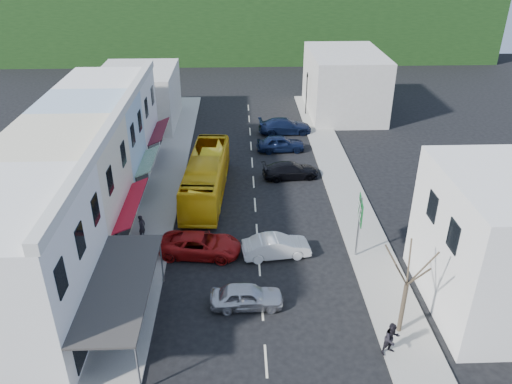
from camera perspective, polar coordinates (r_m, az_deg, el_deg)
name	(u,v)px	position (r m, az deg, el deg)	size (l,w,h in m)	color
ground	(259,266)	(32.44, 0.38, -8.42)	(120.00, 120.00, 0.00)	black
sidewalk_left	(162,194)	(41.37, -10.64, -0.18)	(3.00, 52.00, 0.15)	gray
sidewalk_right	(345,191)	(41.78, 10.14, 0.16)	(3.00, 52.00, 0.15)	gray
shopfront_row	(75,179)	(36.45, -19.98, 1.44)	(8.25, 30.00, 8.00)	silver
right_building	(510,245)	(30.58, 27.05, -5.37)	(8.00, 9.00, 8.00)	silver
distant_block_left	(139,97)	(56.59, -13.24, 10.52)	(8.00, 10.00, 6.00)	#B7B2A8
distant_block_right	(344,83)	(59.53, 10.03, 12.18)	(8.00, 12.00, 7.00)	#B7B2A8
hillside	(236,10)	(92.06, -2.36, 20.09)	(80.00, 26.00, 14.00)	black
bus	(206,177)	(40.25, -5.70, 1.72)	(2.50, 11.60, 3.10)	yellow
car_silver	(247,296)	(28.97, -1.06, -11.83)	(1.80, 4.40, 1.40)	silver
car_white	(276,247)	(32.97, 2.34, -6.29)	(1.80, 4.40, 1.40)	silver
car_red	(201,245)	(33.30, -6.35, -6.08)	(1.90, 4.60, 1.40)	maroon
car_black_near	(290,170)	(43.27, 3.96, 2.50)	(1.84, 4.50, 1.40)	black
car_navy_mid	(281,144)	(48.60, 2.82, 5.47)	(1.80, 4.40, 1.40)	black
car_navy_far	(285,127)	(53.07, 3.33, 7.44)	(1.84, 4.50, 1.40)	black
pedestrian_left	(142,227)	(35.34, -12.90, -3.92)	(0.60, 0.40, 1.70)	black
pedestrian_right	(392,340)	(26.87, 15.23, -16.02)	(0.70, 0.44, 1.70)	black
direction_sign	(359,228)	(32.70, 11.64, -4.07)	(0.47, 2.01, 4.43)	#0D541F
street_tree	(407,285)	(26.86, 16.84, -10.11)	(2.42, 2.42, 6.41)	#3B2E20
traffic_signal	(306,94)	(58.30, 5.79, 11.07)	(0.79, 1.10, 4.95)	black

